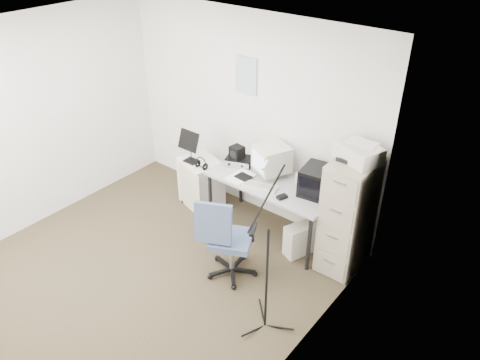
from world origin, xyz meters
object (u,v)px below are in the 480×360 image
Objects in this scene: side_cart at (201,183)px; office_chair at (232,238)px; desk at (271,207)px; filing_cabinet at (348,215)px.

office_chair is at bearing -18.43° from side_cart.
office_chair is at bearing -83.99° from desk.
filing_cabinet reaches higher than desk.
filing_cabinet is at bearing 20.35° from office_chair.
desk is 2.33× the size of side_cart.
office_chair reaches higher than desk.
side_cart is (-1.08, -0.06, -0.04)m from desk.
filing_cabinet is 0.87× the size of desk.
office_chair is (0.09, -0.86, 0.11)m from desk.
desk is 0.87m from office_chair.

